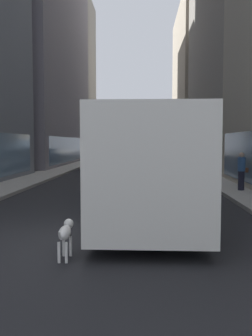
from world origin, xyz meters
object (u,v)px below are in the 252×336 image
(car_yellow_taxi, at_px, (145,161))
(dalmatian_dog, at_px, (65,233))
(transit_bus, at_px, (147,157))
(car_blue_hatchback, at_px, (109,156))
(car_grey_wagon, at_px, (155,152))
(car_white_van, at_px, (96,160))
(pedestrian_with_handbag, at_px, (242,171))

(car_yellow_taxi, bearing_deg, dalmatian_dog, -94.35)
(transit_bus, height_order, car_blue_hatchback, transit_bus)
(transit_bus, height_order, car_grey_wagon, transit_bus)
(car_yellow_taxi, xyz_separation_m, dalmatian_dog, (-1.65, -21.66, -0.31))
(car_white_van, distance_m, dalmatian_dog, 23.10)
(car_grey_wagon, bearing_deg, transit_bus, -92.22)
(pedestrian_with_handbag, bearing_deg, transit_bus, -136.22)
(transit_bus, relative_size, car_white_van, 2.93)
(dalmatian_dog, xyz_separation_m, pedestrian_with_handbag, (5.91, 9.45, 0.50))
(transit_bus, bearing_deg, car_yellow_taxi, 90.00)
(pedestrian_with_handbag, bearing_deg, dalmatian_dog, -122.05)
(car_grey_wagon, bearing_deg, car_blue_hatchback, -113.07)
(car_blue_hatchback, distance_m, dalmatian_dog, 33.59)
(pedestrian_with_handbag, bearing_deg, car_grey_wagon, 94.10)
(car_yellow_taxi, bearing_deg, transit_bus, -90.00)
(car_white_van, distance_m, pedestrian_with_handbag, 15.85)
(car_white_van, xyz_separation_m, pedestrian_with_handbag, (8.27, -13.53, 0.19))
(car_yellow_taxi, distance_m, car_grey_wagon, 25.04)
(pedestrian_with_handbag, bearing_deg, car_yellow_taxi, 109.25)
(car_blue_hatchback, bearing_deg, pedestrian_with_handbag, -71.04)
(car_grey_wagon, bearing_deg, dalmatian_dog, -93.98)
(car_grey_wagon, relative_size, car_blue_hatchback, 0.99)
(car_yellow_taxi, bearing_deg, pedestrian_with_handbag, -70.75)
(car_grey_wagon, bearing_deg, car_white_van, -103.30)
(dalmatian_dog, bearing_deg, car_blue_hatchback, 94.02)
(pedestrian_with_handbag, bearing_deg, car_blue_hatchback, 108.96)
(car_white_van, relative_size, dalmatian_dog, 4.09)
(car_yellow_taxi, height_order, car_grey_wagon, same)
(dalmatian_dog, bearing_deg, car_yellow_taxi, 85.65)
(transit_bus, relative_size, dalmatian_dog, 11.98)
(car_blue_hatchback, xyz_separation_m, pedestrian_with_handbag, (8.27, -24.06, 0.19))
(dalmatian_dog, relative_size, pedestrian_with_handbag, 0.57)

